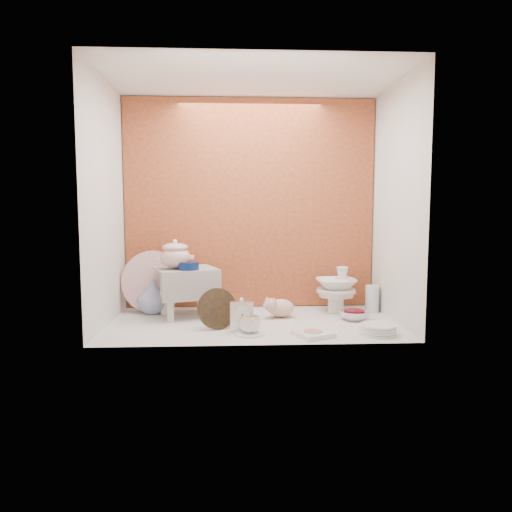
# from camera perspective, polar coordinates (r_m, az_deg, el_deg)

# --- Properties ---
(ground) EXTENTS (1.80, 1.80, 0.00)m
(ground) POSITION_cam_1_polar(r_m,az_deg,el_deg) (3.00, -0.37, -8.04)
(ground) COLOR silver
(ground) RESTS_ON ground
(niche_shell) EXTENTS (1.86, 1.03, 1.53)m
(niche_shell) POSITION_cam_1_polar(r_m,az_deg,el_deg) (3.10, -0.52, 9.70)
(niche_shell) COLOR #A65B29
(niche_shell) RESTS_ON ground
(step_stool) EXTENTS (0.47, 0.44, 0.32)m
(step_stool) POSITION_cam_1_polar(r_m,az_deg,el_deg) (3.17, -8.46, -4.36)
(step_stool) COLOR silver
(step_stool) RESTS_ON ground
(soup_tureen) EXTENTS (0.26, 0.26, 0.20)m
(soup_tureen) POSITION_cam_1_polar(r_m,az_deg,el_deg) (3.11, -9.75, 0.23)
(soup_tureen) COLOR white
(soup_tureen) RESTS_ON step_stool
(cobalt_bowl) EXTENTS (0.18, 0.18, 0.05)m
(cobalt_bowl) POSITION_cam_1_polar(r_m,az_deg,el_deg) (3.06, -8.18, -1.18)
(cobalt_bowl) COLOR #0A1D4B
(cobalt_bowl) RESTS_ON step_stool
(floral_platter) EXTENTS (0.43, 0.08, 0.43)m
(floral_platter) POSITION_cam_1_polar(r_m,az_deg,el_deg) (3.32, -12.35, -3.07)
(floral_platter) COLOR white
(floral_platter) RESTS_ON ground
(blue_white_vase) EXTENTS (0.22, 0.22, 0.23)m
(blue_white_vase) POSITION_cam_1_polar(r_m,az_deg,el_deg) (3.32, -12.27, -4.84)
(blue_white_vase) COLOR white
(blue_white_vase) RESTS_ON ground
(lacquer_tray) EXTENTS (0.26, 0.16, 0.24)m
(lacquer_tray) POSITION_cam_1_polar(r_m,az_deg,el_deg) (2.83, -4.70, -6.38)
(lacquer_tray) COLOR black
(lacquer_tray) RESTS_ON ground
(mantel_clock) EXTENTS (0.14, 0.06, 0.20)m
(mantel_clock) POSITION_cam_1_polar(r_m,az_deg,el_deg) (2.76, -1.77, -7.15)
(mantel_clock) COLOR silver
(mantel_clock) RESTS_ON ground
(plush_pig) EXTENTS (0.23, 0.17, 0.13)m
(plush_pig) POSITION_cam_1_polar(r_m,az_deg,el_deg) (3.13, 3.03, -6.26)
(plush_pig) COLOR #CAA08E
(plush_pig) RESTS_ON ground
(teacup_saucer) EXTENTS (0.22, 0.22, 0.01)m
(teacup_saucer) POSITION_cam_1_polar(r_m,az_deg,el_deg) (2.73, -0.75, -9.35)
(teacup_saucer) COLOR white
(teacup_saucer) RESTS_ON ground
(gold_rim_teacup) EXTENTS (0.16, 0.16, 0.09)m
(gold_rim_teacup) POSITION_cam_1_polar(r_m,az_deg,el_deg) (2.71, -0.75, -8.26)
(gold_rim_teacup) COLOR white
(gold_rim_teacup) RESTS_ON teacup_saucer
(lattice_dish) EXTENTS (0.25, 0.25, 0.03)m
(lattice_dish) POSITION_cam_1_polar(r_m,az_deg,el_deg) (2.71, 6.92, -9.32)
(lattice_dish) COLOR white
(lattice_dish) RESTS_ON ground
(dinner_plate_stack) EXTENTS (0.22, 0.22, 0.06)m
(dinner_plate_stack) POSITION_cam_1_polar(r_m,az_deg,el_deg) (2.81, 14.54, -8.57)
(dinner_plate_stack) COLOR white
(dinner_plate_stack) RESTS_ON ground
(crystal_bowl) EXTENTS (0.22, 0.22, 0.06)m
(crystal_bowl) POSITION_cam_1_polar(r_m,az_deg,el_deg) (3.13, 11.80, -7.04)
(crystal_bowl) COLOR silver
(crystal_bowl) RESTS_ON ground
(clear_glass_vase) EXTENTS (0.10, 0.10, 0.19)m
(clear_glass_vase) POSITION_cam_1_polar(r_m,az_deg,el_deg) (3.38, 13.87, -5.03)
(clear_glass_vase) COLOR silver
(clear_glass_vase) RESTS_ON ground
(porcelain_tower) EXTENTS (0.32, 0.32, 0.32)m
(porcelain_tower) POSITION_cam_1_polar(r_m,az_deg,el_deg) (3.32, 9.66, -4.00)
(porcelain_tower) COLOR white
(porcelain_tower) RESTS_ON ground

